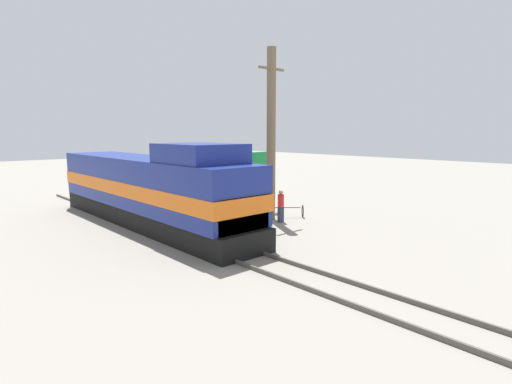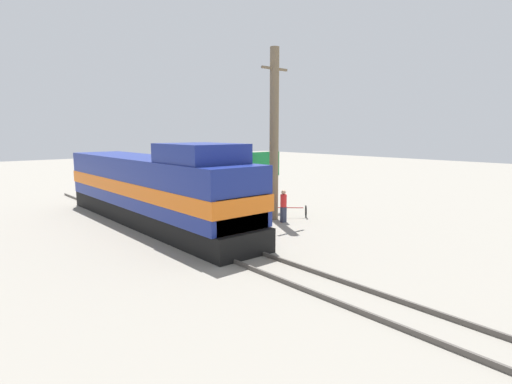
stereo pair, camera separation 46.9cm
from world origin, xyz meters
The scene contains 10 objects.
ground_plane centered at (0.00, 0.00, 0.00)m, with size 120.00×120.00×0.00m, color gray.
rail_near centered at (-0.72, 0.00, 0.07)m, with size 0.08×31.10×0.15m, color #4C4742.
rail_far centered at (0.72, 0.00, 0.07)m, with size 0.08×31.10×0.15m, color #4C4742.
locomotive centered at (0.00, 1.89, 1.89)m, with size 3.03×16.26×4.33m.
utility_pole centered at (5.58, -1.22, 4.66)m, with size 1.80×0.49×9.24m.
vendor_umbrella centered at (4.94, 2.95, 2.20)m, with size 2.58×2.58×2.49m.
billboard_sign centered at (6.50, 0.49, 2.73)m, with size 2.22×0.12×3.66m.
shrub_cluster centered at (4.70, 2.27, 0.56)m, with size 1.12×1.12×1.12m, color #2D722D.
person_bystander centered at (5.47, -2.10, 0.96)m, with size 0.34×0.34×1.76m.
bicycle centered at (6.55, -1.47, 0.37)m, with size 1.91×1.85×0.72m.
Camera 1 is at (-9.75, -16.76, 4.82)m, focal length 28.00 mm.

